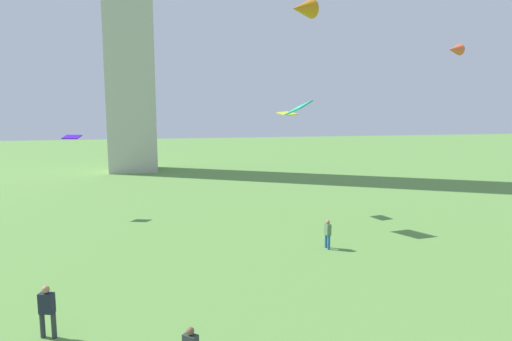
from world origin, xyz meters
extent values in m
cylinder|color=#235693|center=(2.05, 20.80, 0.39)|extent=(0.15, 0.15, 0.78)
cylinder|color=#235693|center=(2.07, 20.44, 0.39)|extent=(0.15, 0.15, 0.78)
cube|color=#51754C|center=(2.06, 20.62, 1.08)|extent=(0.27, 0.43, 0.61)
sphere|color=#A37556|center=(2.06, 20.62, 1.50)|extent=(0.23, 0.23, 0.23)
sphere|color=brown|center=(-6.20, 10.38, 1.49)|extent=(0.22, 0.22, 0.22)
cylinder|color=#2D3338|center=(-10.86, 13.88, 0.44)|extent=(0.16, 0.16, 0.87)
cylinder|color=#2D3338|center=(-10.48, 13.76, 0.44)|extent=(0.16, 0.16, 0.87)
cube|color=#1E2333|center=(-10.67, 13.82, 1.22)|extent=(0.53, 0.41, 0.69)
sphere|color=#A37556|center=(-10.67, 13.82, 1.69)|extent=(0.25, 0.25, 0.25)
cube|color=#3909D0|center=(-12.81, 31.96, 5.69)|extent=(1.34, 1.11, 0.28)
cube|color=gold|center=(2.47, 29.78, 7.33)|extent=(1.35, 1.64, 0.33)
cone|color=#DE5730|center=(15.48, 28.80, 12.16)|extent=(1.44, 1.14, 0.94)
cone|color=#C27412|center=(-0.63, 17.54, 11.90)|extent=(1.50, 1.30, 0.98)
cube|color=#26B58E|center=(2.00, 25.76, 7.71)|extent=(1.53, 2.07, 1.01)
camera|label=1|loc=(-6.95, -1.00, 7.53)|focal=30.44mm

